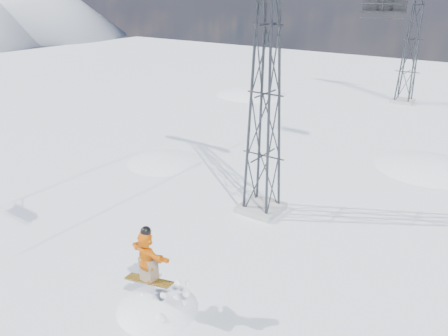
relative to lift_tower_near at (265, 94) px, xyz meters
The scene contains 5 objects.
ground 9.72m from the lift_tower_near, 95.71° to the right, with size 120.00×120.00×0.00m, color white.
snow_terrain 20.81m from the lift_tower_near, 112.81° to the left, with size 39.00×37.00×22.00m.
lift_tower_near is the anchor object (origin of this frame).
lift_tower_far 25.00m from the lift_tower_near, 90.00° to the left, with size 5.20×1.80×11.43m.
lift_chair_mid 8.52m from the lift_tower_near, 73.79° to the left, with size 2.16×0.62×2.68m.
Camera 1 is at (9.68, -7.71, 9.60)m, focal length 35.00 mm.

